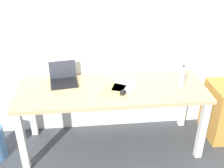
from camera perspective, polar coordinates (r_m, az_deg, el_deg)
The scene contains 8 objects.
ground_plane at distance 3.22m, azimuth -0.00°, elevation -12.52°, with size 8.00×8.00×0.00m, color #42474C.
back_wall at distance 2.94m, azimuth -0.81°, elevation 12.44°, with size 5.20×0.08×2.60m, color white.
desk at distance 2.84m, azimuth -0.00°, elevation -2.59°, with size 1.96×0.69×0.75m.
laptop_left at distance 2.92m, azimuth -10.22°, elevation 1.12°, with size 0.31×0.26×0.22m.
beer_bottle at distance 2.88m, azimuth 14.59°, elevation 1.18°, with size 0.06×0.06×0.24m.
computer_mouse at distance 2.69m, azimuth 2.31°, elevation -1.75°, with size 0.06×0.10×0.03m, color black.
paper_sheet_center at distance 2.75m, azimuth 0.13°, elevation -1.27°, with size 0.21×0.30×0.00m, color #F4E06B.
paper_sheet_near_back at distance 2.85m, azimuth 2.53°, elevation -0.17°, with size 0.21×0.30×0.00m, color white.
Camera 1 is at (-0.24, -2.41, 2.13)m, focal length 43.17 mm.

